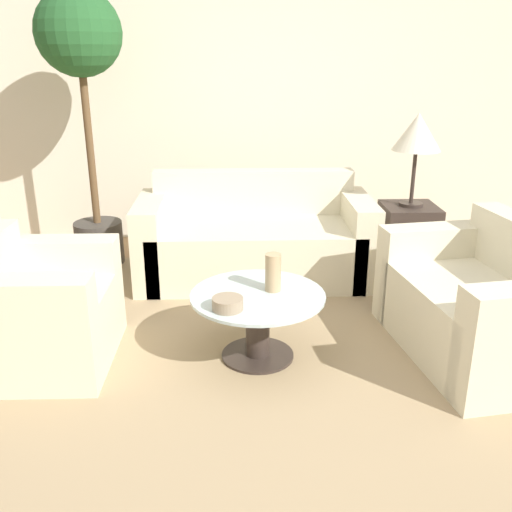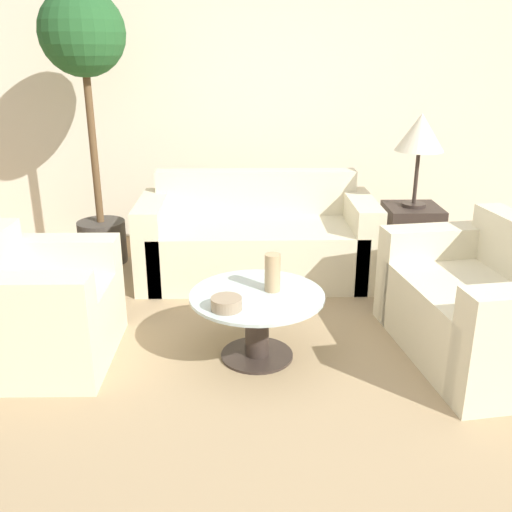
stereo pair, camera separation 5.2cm
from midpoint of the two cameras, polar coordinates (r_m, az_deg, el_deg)
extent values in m
plane|color=#9E754C|center=(3.00, 3.06, -15.23)|extent=(14.00, 14.00, 0.00)
cube|color=beige|center=(5.40, 0.42, 15.43)|extent=(10.00, 0.06, 2.60)
cube|color=tan|center=(3.46, -0.27, -9.97)|extent=(3.58, 3.50, 0.01)
cube|color=beige|center=(4.51, -0.44, 0.47)|extent=(1.62, 0.82, 0.45)
cube|color=beige|center=(4.75, -0.57, 3.79)|extent=(1.62, 0.18, 0.81)
cube|color=beige|center=(4.52, -10.74, 1.51)|extent=(0.20, 0.82, 0.65)
cube|color=beige|center=(4.57, 9.75, 1.77)|extent=(0.20, 0.82, 0.65)
cube|color=beige|center=(3.55, -20.70, -6.50)|extent=(0.76, 0.65, 0.45)
cube|color=beige|center=(3.24, -22.64, -7.42)|extent=(0.75, 0.21, 0.65)
cube|color=beige|center=(3.79, -19.41, -3.03)|extent=(0.75, 0.21, 0.65)
cube|color=beige|center=(3.63, 20.60, -5.88)|extent=(0.92, 1.12, 0.45)
cube|color=beige|center=(4.00, 17.12, -1.54)|extent=(0.80, 0.31, 0.65)
cylinder|color=#332823|center=(3.46, -0.27, -9.88)|extent=(0.43, 0.43, 0.02)
cylinder|color=#332823|center=(3.37, -0.28, -7.15)|extent=(0.14, 0.14, 0.39)
cylinder|color=#B2C6C6|center=(3.28, -0.28, -3.98)|extent=(0.78, 0.78, 0.02)
cube|color=#332823|center=(4.68, 14.57, 1.43)|extent=(0.41, 0.41, 0.59)
cylinder|color=#332823|center=(4.59, 14.90, 5.05)|extent=(0.18, 0.18, 0.02)
cylinder|color=#332823|center=(4.54, 15.14, 7.65)|extent=(0.03, 0.03, 0.40)
cone|color=beige|center=(4.49, 15.53, 11.88)|extent=(0.36, 0.36, 0.28)
cylinder|color=#3D3833|center=(5.03, -15.68, 1.30)|extent=(0.40, 0.40, 0.36)
cylinder|color=brown|center=(4.84, -16.61, 10.68)|extent=(0.06, 0.06, 1.31)
sphere|color=#235628|center=(4.79, -17.65, 20.53)|extent=(0.65, 0.65, 0.65)
cylinder|color=tan|center=(3.28, 1.26, -1.65)|extent=(0.09, 0.09, 0.22)
cylinder|color=gray|center=(3.08, -3.34, -4.78)|extent=(0.17, 0.17, 0.07)
camera|label=1|loc=(0.03, -90.43, -0.16)|focal=40.00mm
camera|label=2|loc=(0.03, 89.57, 0.16)|focal=40.00mm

